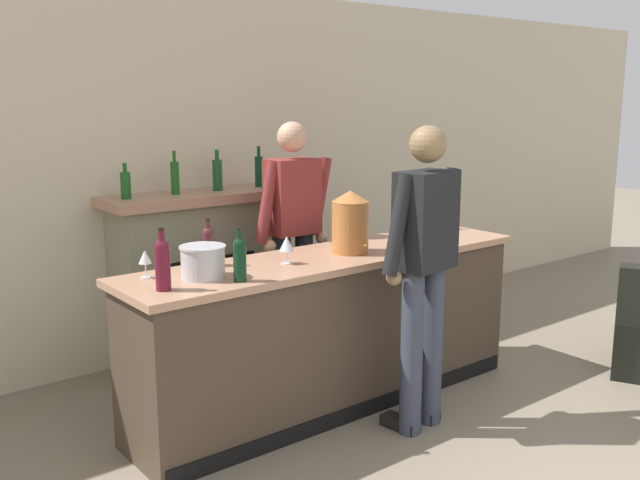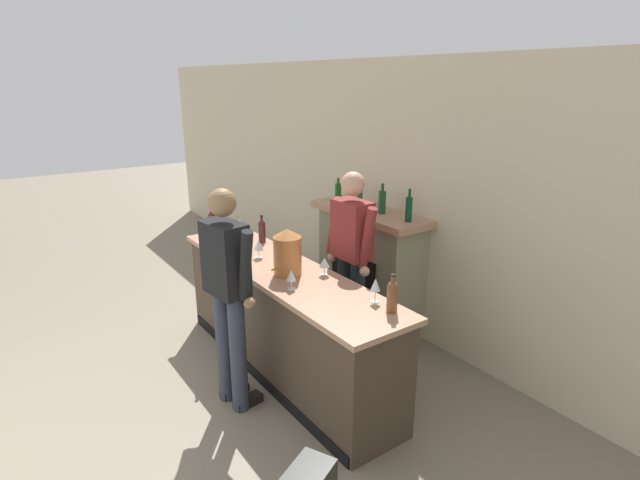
# 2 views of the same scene
# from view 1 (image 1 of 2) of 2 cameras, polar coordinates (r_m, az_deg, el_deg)

# --- Properties ---
(wall_back_panel) EXTENTS (12.00, 0.07, 2.75)m
(wall_back_panel) POSITION_cam_1_polar(r_m,az_deg,el_deg) (5.58, -9.22, 5.29)
(wall_back_panel) COLOR beige
(wall_back_panel) RESTS_ON ground_plane
(bar_counter) EXTENTS (2.77, 0.65, 0.99)m
(bar_counter) POSITION_cam_1_polar(r_m,az_deg,el_deg) (4.58, 0.92, -7.19)
(bar_counter) COLOR #443629
(bar_counter) RESTS_ON ground_plane
(fireplace_stone) EXTENTS (1.39, 0.52, 1.58)m
(fireplace_stone) POSITION_cam_1_polar(r_m,az_deg,el_deg) (5.38, -9.67, -2.82)
(fireplace_stone) COLOR gray
(fireplace_stone) RESTS_ON ground_plane
(person_customer) EXTENTS (0.65, 0.34, 1.80)m
(person_customer) POSITION_cam_1_polar(r_m,az_deg,el_deg) (4.15, 8.30, -2.02)
(person_customer) COLOR #343A49
(person_customer) RESTS_ON ground_plane
(person_bartender) EXTENTS (0.66, 0.30, 1.79)m
(person_bartender) POSITION_cam_1_polar(r_m,az_deg,el_deg) (5.03, -2.15, 0.37)
(person_bartender) COLOR #1E272D
(person_bartender) RESTS_ON ground_plane
(copper_dispenser) EXTENTS (0.24, 0.27, 0.40)m
(copper_dispenser) POSITION_cam_1_polar(r_m,az_deg,el_deg) (4.47, 2.43, 1.49)
(copper_dispenser) COLOR #C17339
(copper_dispenser) RESTS_ON bar_counter
(ice_bucket_steel) EXTENTS (0.25, 0.25, 0.18)m
(ice_bucket_steel) POSITION_cam_1_polar(r_m,az_deg,el_deg) (3.92, -9.35, -1.73)
(ice_bucket_steel) COLOR silver
(ice_bucket_steel) RESTS_ON bar_counter
(wine_bottle_chardonnay_pale) EXTENTS (0.08, 0.08, 0.28)m
(wine_bottle_chardonnay_pale) POSITION_cam_1_polar(r_m,az_deg,el_deg) (5.35, 9.24, 2.22)
(wine_bottle_chardonnay_pale) COLOR brown
(wine_bottle_chardonnay_pale) RESTS_ON bar_counter
(wine_bottle_merlot_tall) EXTENTS (0.07, 0.07, 0.28)m
(wine_bottle_merlot_tall) POSITION_cam_1_polar(r_m,az_deg,el_deg) (4.19, -8.92, -0.35)
(wine_bottle_merlot_tall) COLOR #4A2227
(wine_bottle_merlot_tall) RESTS_ON bar_counter
(wine_bottle_cabernet_heavy) EXTENTS (0.08, 0.08, 0.32)m
(wine_bottle_cabernet_heavy) POSITION_cam_1_polar(r_m,az_deg,el_deg) (3.69, -12.49, -1.76)
(wine_bottle_cabernet_heavy) COLOR #5B1224
(wine_bottle_cabernet_heavy) RESTS_ON bar_counter
(wine_bottle_burgundy_dark) EXTENTS (0.07, 0.07, 0.29)m
(wine_bottle_burgundy_dark) POSITION_cam_1_polar(r_m,az_deg,el_deg) (3.81, -6.44, -1.38)
(wine_bottle_burgundy_dark) COLOR black
(wine_bottle_burgundy_dark) RESTS_ON bar_counter
(wine_glass_back_row) EXTENTS (0.09, 0.09, 0.17)m
(wine_glass_back_row) POSITION_cam_1_polar(r_m,az_deg,el_deg) (4.19, -2.68, -0.36)
(wine_glass_back_row) COLOR silver
(wine_glass_back_row) RESTS_ON bar_counter
(wine_glass_front_right) EXTENTS (0.09, 0.09, 0.15)m
(wine_glass_front_right) POSITION_cam_1_polar(r_m,az_deg,el_deg) (4.79, 2.33, 1.05)
(wine_glass_front_right) COLOR silver
(wine_glass_front_right) RESTS_ON bar_counter
(wine_glass_mid_counter) EXTENTS (0.07, 0.07, 0.16)m
(wine_glass_mid_counter) POSITION_cam_1_polar(r_m,az_deg,el_deg) (4.58, 6.23, 0.50)
(wine_glass_mid_counter) COLOR silver
(wine_glass_mid_counter) RESTS_ON bar_counter
(wine_glass_near_bucket) EXTENTS (0.07, 0.07, 0.15)m
(wine_glass_near_bucket) POSITION_cam_1_polar(r_m,az_deg,el_deg) (3.97, -13.83, -1.42)
(wine_glass_near_bucket) COLOR silver
(wine_glass_near_bucket) RESTS_ON bar_counter
(wine_glass_by_dispenser) EXTENTS (0.07, 0.07, 0.19)m
(wine_glass_by_dispenser) POSITION_cam_1_polar(r_m,az_deg,el_deg) (5.22, 7.75, 2.08)
(wine_glass_by_dispenser) COLOR silver
(wine_glass_by_dispenser) RESTS_ON bar_counter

